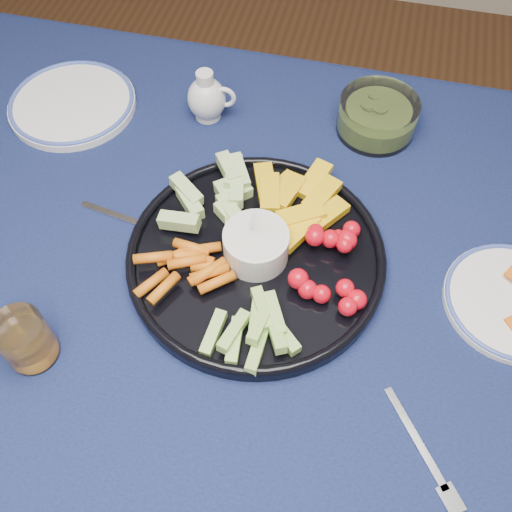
% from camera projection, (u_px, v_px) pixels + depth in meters
% --- Properties ---
extents(dining_table, '(1.67, 1.07, 0.75)m').
position_uv_depth(dining_table, '(226.00, 320.00, 0.88)').
color(dining_table, '#502F1A').
rests_on(dining_table, ground).
extents(crudite_platter, '(0.37, 0.37, 0.12)m').
position_uv_depth(crudite_platter, '(255.00, 252.00, 0.82)').
color(crudite_platter, black).
rests_on(crudite_platter, dining_table).
extents(creamer_pitcher, '(0.09, 0.07, 0.09)m').
position_uv_depth(creamer_pitcher, '(207.00, 98.00, 0.97)').
color(creamer_pitcher, silver).
rests_on(creamer_pitcher, dining_table).
extents(pickle_bowl, '(0.13, 0.13, 0.06)m').
position_uv_depth(pickle_bowl, '(377.00, 118.00, 0.96)').
color(pickle_bowl, white).
rests_on(pickle_bowl, dining_table).
extents(juice_tumbler, '(0.07, 0.07, 0.08)m').
position_uv_depth(juice_tumbler, '(27.00, 342.00, 0.73)').
color(juice_tumbler, white).
rests_on(juice_tumbler, dining_table).
extents(fork_left, '(0.17, 0.04, 0.00)m').
position_uv_depth(fork_left, '(140.00, 224.00, 0.87)').
color(fork_left, silver).
rests_on(fork_left, dining_table).
extents(fork_right, '(0.11, 0.14, 0.00)m').
position_uv_depth(fork_right, '(427.00, 459.00, 0.68)').
color(fork_right, silver).
rests_on(fork_right, dining_table).
extents(side_plate_extra, '(0.22, 0.22, 0.02)m').
position_uv_depth(side_plate_extra, '(72.00, 103.00, 1.01)').
color(side_plate_extra, silver).
rests_on(side_plate_extra, dining_table).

